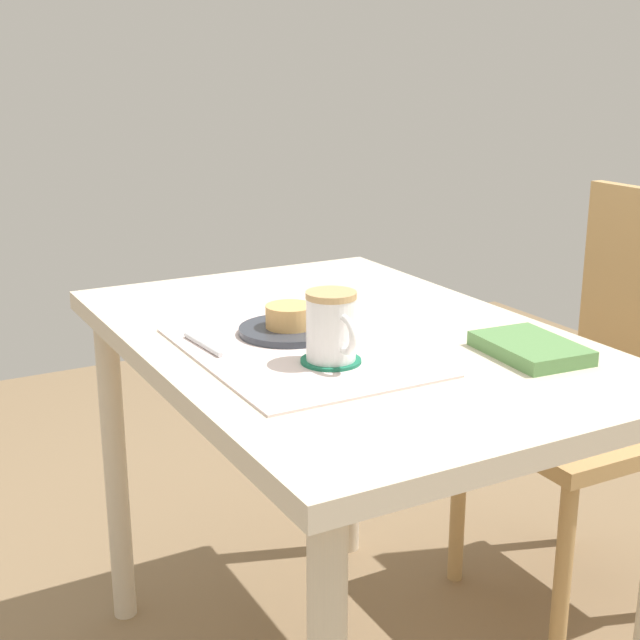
% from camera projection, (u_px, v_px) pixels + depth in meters
% --- Properties ---
extents(dining_table, '(1.05, 0.70, 0.75)m').
position_uv_depth(dining_table, '(343.00, 386.00, 1.59)').
color(dining_table, beige).
rests_on(dining_table, ground_plane).
extents(wooden_chair, '(0.42, 0.42, 0.94)m').
position_uv_depth(wooden_chair, '(605.00, 387.00, 1.99)').
color(wooden_chair, tan).
rests_on(wooden_chair, ground_plane).
extents(placemat, '(0.45, 0.33, 0.00)m').
position_uv_depth(placemat, '(299.00, 351.00, 1.45)').
color(placemat, silver).
rests_on(placemat, dining_table).
extents(pastry_plate, '(0.18, 0.18, 0.01)m').
position_uv_depth(pastry_plate, '(290.00, 330.00, 1.54)').
color(pastry_plate, '#333842').
rests_on(pastry_plate, placemat).
extents(pastry, '(0.08, 0.08, 0.04)m').
position_uv_depth(pastry, '(290.00, 316.00, 1.53)').
color(pastry, '#E0A860').
rests_on(pastry, pastry_plate).
extents(coffee_coaster, '(0.10, 0.10, 0.00)m').
position_uv_depth(coffee_coaster, '(331.00, 361.00, 1.40)').
color(coffee_coaster, '#196B4C').
rests_on(coffee_coaster, placemat).
extents(coffee_mug, '(0.11, 0.08, 0.11)m').
position_uv_depth(coffee_mug, '(332.00, 326.00, 1.38)').
color(coffee_mug, white).
rests_on(coffee_mug, coffee_coaster).
extents(teaspoon, '(0.13, 0.02, 0.01)m').
position_uv_depth(teaspoon, '(203.00, 345.00, 1.47)').
color(teaspoon, silver).
rests_on(teaspoon, placemat).
extents(small_book, '(0.19, 0.14, 0.02)m').
position_uv_depth(small_book, '(530.00, 348.00, 1.44)').
color(small_book, '#598C4C').
rests_on(small_book, dining_table).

